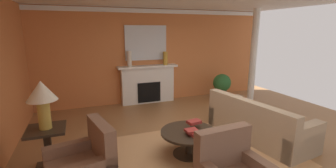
{
  "coord_description": "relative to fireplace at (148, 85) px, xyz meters",
  "views": [
    {
      "loc": [
        -2.13,
        -3.69,
        2.18
      ],
      "look_at": [
        -0.32,
        1.13,
        1.0
      ],
      "focal_mm": 25.21,
      "sensor_mm": 36.0,
      "label": 1
    }
  ],
  "objects": [
    {
      "name": "ground_plane",
      "position": [
        0.24,
        -3.06,
        -0.54
      ],
      "size": [
        8.83,
        8.83,
        0.0
      ],
      "primitive_type": "plane",
      "color": "olive"
    },
    {
      "name": "wall_fireplace",
      "position": [
        0.24,
        0.21,
        0.86
      ],
      "size": [
        7.39,
        0.12,
        2.8
      ],
      "primitive_type": "cube",
      "color": "#CC723D",
      "rests_on": "ground_plane"
    },
    {
      "name": "crown_moulding",
      "position": [
        0.24,
        0.13,
        2.18
      ],
      "size": [
        7.39,
        0.08,
        0.12
      ],
      "primitive_type": "cube",
      "color": "white"
    },
    {
      "name": "area_rug",
      "position": [
        -0.19,
        -3.29,
        -0.54
      ],
      "size": [
        3.73,
        2.28,
        0.01
      ],
      "primitive_type": "cube",
      "color": "tan",
      "rests_on": "ground_plane"
    },
    {
      "name": "fireplace",
      "position": [
        0.0,
        0.0,
        0.0
      ],
      "size": [
        1.8,
        0.35,
        1.15
      ],
      "color": "white",
      "rests_on": "ground_plane"
    },
    {
      "name": "mantel_mirror",
      "position": [
        0.0,
        0.12,
        1.26
      ],
      "size": [
        1.26,
        0.04,
        1.02
      ],
      "primitive_type": "cube",
      "color": "silver"
    },
    {
      "name": "sofa",
      "position": [
        1.41,
        -3.17,
        -0.25
      ],
      "size": [
        1.2,
        2.21,
        0.85
      ],
      "color": "tan",
      "rests_on": "ground_plane"
    },
    {
      "name": "coffee_table",
      "position": [
        -0.19,
        -3.29,
        -0.21
      ],
      "size": [
        1.0,
        1.0,
        0.45
      ],
      "color": "#2D2319",
      "rests_on": "ground_plane"
    },
    {
      "name": "side_table",
      "position": [
        -2.46,
        -2.92,
        -0.14
      ],
      "size": [
        0.56,
        0.56,
        0.7
      ],
      "color": "#2D2319",
      "rests_on": "ground_plane"
    },
    {
      "name": "table_lamp",
      "position": [
        -2.46,
        -2.92,
        0.68
      ],
      "size": [
        0.44,
        0.44,
        0.75
      ],
      "color": "#B28E38",
      "rests_on": "side_table"
    },
    {
      "name": "vase_mantel_right",
      "position": [
        0.55,
        -0.05,
        0.8
      ],
      "size": [
        0.14,
        0.14,
        0.4
      ],
      "primitive_type": "cylinder",
      "color": "#B7892D",
      "rests_on": "fireplace"
    },
    {
      "name": "vase_mantel_left",
      "position": [
        -0.55,
        -0.05,
        0.83
      ],
      "size": [
        0.13,
        0.13,
        0.45
      ],
      "primitive_type": "cylinder",
      "color": "beige",
      "rests_on": "fireplace"
    },
    {
      "name": "book_red_cover",
      "position": [
        -0.15,
        -3.46,
        -0.07
      ],
      "size": [
        0.26,
        0.24,
        0.05
      ],
      "primitive_type": "cube",
      "rotation": [
        0.0,
        0.0,
        0.24
      ],
      "color": "maroon",
      "rests_on": "coffee_table"
    },
    {
      "name": "book_art_folio",
      "position": [
        -0.21,
        -3.42,
        -0.03
      ],
      "size": [
        0.21,
        0.18,
        0.04
      ],
      "primitive_type": "cube",
      "rotation": [
        0.0,
        0.0,
        0.04
      ],
      "color": "maroon",
      "rests_on": "coffee_table"
    },
    {
      "name": "book_small_novel",
      "position": [
        -0.05,
        -3.2,
        0.02
      ],
      "size": [
        0.26,
        0.2,
        0.05
      ],
      "primitive_type": "cube",
      "rotation": [
        0.0,
        0.0,
        0.16
      ],
      "color": "maroon",
      "rests_on": "coffee_table"
    },
    {
      "name": "potted_plant",
      "position": [
        2.27,
        -0.55,
        -0.05
      ],
      "size": [
        0.56,
        0.56,
        0.83
      ],
      "color": "#333333",
      "rests_on": "ground_plane"
    },
    {
      "name": "column_white",
      "position": [
        3.09,
        -0.93,
        0.86
      ],
      "size": [
        0.2,
        0.2,
        2.8
      ],
      "primitive_type": "cylinder",
      "color": "white",
      "rests_on": "ground_plane"
    }
  ]
}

